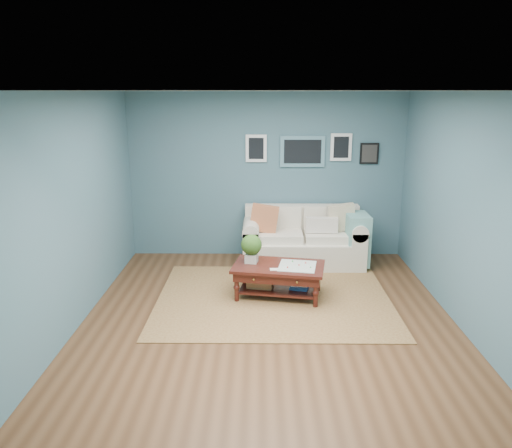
{
  "coord_description": "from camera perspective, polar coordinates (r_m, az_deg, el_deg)",
  "views": [
    {
      "loc": [
        -0.1,
        -5.62,
        2.7
      ],
      "look_at": [
        -0.16,
        1.0,
        0.93
      ],
      "focal_mm": 35.0,
      "sensor_mm": 36.0,
      "label": 1
    }
  ],
  "objects": [
    {
      "name": "area_rug",
      "position": [
        6.76,
        2.03,
        -8.51
      ],
      "size": [
        3.09,
        2.47,
        0.01
      ],
      "primitive_type": "cube",
      "color": "brown",
      "rests_on": "ground"
    },
    {
      "name": "coffee_table",
      "position": [
        6.72,
        2.07,
        -5.29
      ],
      "size": [
        1.3,
        0.89,
        0.84
      ],
      "rotation": [
        0.0,
        0.0,
        -0.17
      ],
      "color": "#36180E",
      "rests_on": "ground"
    },
    {
      "name": "loveseat",
      "position": [
        8.02,
        5.97,
        -1.71
      ],
      "size": [
        1.95,
        0.89,
        1.0
      ],
      "color": "white",
      "rests_on": "ground"
    },
    {
      "name": "room_shell",
      "position": [
        5.83,
        1.65,
        1.7
      ],
      "size": [
        5.0,
        5.02,
        2.7
      ],
      "color": "brown",
      "rests_on": "ground"
    }
  ]
}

